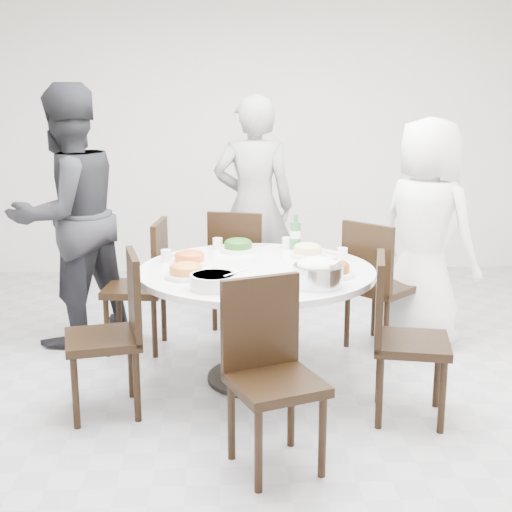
{
  "coord_description": "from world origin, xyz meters",
  "views": [
    {
      "loc": [
        -0.32,
        -4.25,
        1.87
      ],
      "look_at": [
        -0.09,
        0.15,
        0.82
      ],
      "focal_mm": 50.0,
      "sensor_mm": 36.0,
      "label": 1
    }
  ],
  "objects_px": {
    "soup_bowl": "(214,281)",
    "chair_nw": "(135,286)",
    "chair_ne": "(381,284)",
    "diner_right": "(426,232)",
    "diner_left": "(68,216)",
    "chair_n": "(241,268)",
    "diner_middle": "(254,207)",
    "chair_se": "(412,340)",
    "rice_bowl": "(318,276)",
    "beverage_bottle": "(296,232)",
    "chair_s": "(276,379)",
    "chair_sw": "(102,335)",
    "dining_table": "(256,325)"
  },
  "relations": [
    {
      "from": "dining_table",
      "to": "diner_right",
      "type": "bearing_deg",
      "value": 28.0
    },
    {
      "from": "chair_n",
      "to": "chair_nw",
      "type": "xyz_separation_m",
      "value": [
        -0.78,
        -0.49,
        0.0
      ]
    },
    {
      "from": "chair_nw",
      "to": "diner_right",
      "type": "height_order",
      "value": "diner_right"
    },
    {
      "from": "chair_s",
      "to": "soup_bowl",
      "type": "xyz_separation_m",
      "value": [
        -0.31,
        0.67,
        0.32
      ]
    },
    {
      "from": "chair_nw",
      "to": "chair_s",
      "type": "relative_size",
      "value": 1.0
    },
    {
      "from": "soup_bowl",
      "to": "beverage_bottle",
      "type": "bearing_deg",
      "value": 59.82
    },
    {
      "from": "diner_left",
      "to": "chair_nw",
      "type": "bearing_deg",
      "value": 112.21
    },
    {
      "from": "diner_left",
      "to": "soup_bowl",
      "type": "relative_size",
      "value": 6.98
    },
    {
      "from": "diner_middle",
      "to": "chair_s",
      "type": "bearing_deg",
      "value": 93.03
    },
    {
      "from": "chair_n",
      "to": "chair_nw",
      "type": "height_order",
      "value": "same"
    },
    {
      "from": "chair_s",
      "to": "diner_right",
      "type": "distance_m",
      "value": 2.21
    },
    {
      "from": "chair_se",
      "to": "soup_bowl",
      "type": "distance_m",
      "value": 1.17
    },
    {
      "from": "chair_ne",
      "to": "beverage_bottle",
      "type": "height_order",
      "value": "beverage_bottle"
    },
    {
      "from": "chair_sw",
      "to": "dining_table",
      "type": "bearing_deg",
      "value": 103.24
    },
    {
      "from": "chair_s",
      "to": "rice_bowl",
      "type": "bearing_deg",
      "value": 46.19
    },
    {
      "from": "dining_table",
      "to": "chair_ne",
      "type": "height_order",
      "value": "chair_ne"
    },
    {
      "from": "soup_bowl",
      "to": "chair_nw",
      "type": "bearing_deg",
      "value": 118.64
    },
    {
      "from": "soup_bowl",
      "to": "diner_middle",
      "type": "bearing_deg",
      "value": 80.42
    },
    {
      "from": "diner_middle",
      "to": "chair_nw",
      "type": "bearing_deg",
      "value": 45.76
    },
    {
      "from": "chair_n",
      "to": "soup_bowl",
      "type": "distance_m",
      "value": 1.6
    },
    {
      "from": "chair_nw",
      "to": "chair_se",
      "type": "xyz_separation_m",
      "value": [
        1.7,
        -1.21,
        0.0
      ]
    },
    {
      "from": "chair_n",
      "to": "chair_nw",
      "type": "bearing_deg",
      "value": 47.34
    },
    {
      "from": "dining_table",
      "to": "chair_sw",
      "type": "xyz_separation_m",
      "value": [
        -0.91,
        -0.43,
        0.1
      ]
    },
    {
      "from": "chair_nw",
      "to": "chair_sw",
      "type": "distance_m",
      "value": 1.05
    },
    {
      "from": "diner_right",
      "to": "rice_bowl",
      "type": "height_order",
      "value": "diner_right"
    },
    {
      "from": "soup_bowl",
      "to": "diner_left",
      "type": "bearing_deg",
      "value": 130.4
    },
    {
      "from": "beverage_bottle",
      "to": "chair_s",
      "type": "bearing_deg",
      "value": -99.05
    },
    {
      "from": "diner_right",
      "to": "beverage_bottle",
      "type": "bearing_deg",
      "value": 58.0
    },
    {
      "from": "diner_middle",
      "to": "chair_se",
      "type": "bearing_deg",
      "value": 114.79
    },
    {
      "from": "chair_ne",
      "to": "chair_s",
      "type": "relative_size",
      "value": 1.0
    },
    {
      "from": "diner_middle",
      "to": "rice_bowl",
      "type": "xyz_separation_m",
      "value": [
        0.28,
        -1.86,
        -0.1
      ]
    },
    {
      "from": "beverage_bottle",
      "to": "rice_bowl",
      "type": "bearing_deg",
      "value": -88.23
    },
    {
      "from": "dining_table",
      "to": "beverage_bottle",
      "type": "height_order",
      "value": "beverage_bottle"
    },
    {
      "from": "chair_n",
      "to": "rice_bowl",
      "type": "relative_size",
      "value": 3.29
    },
    {
      "from": "diner_left",
      "to": "diner_middle",
      "type": "bearing_deg",
      "value": 158.23
    },
    {
      "from": "diner_left",
      "to": "chair_n",
      "type": "bearing_deg",
      "value": 147.08
    },
    {
      "from": "chair_se",
      "to": "rice_bowl",
      "type": "xyz_separation_m",
      "value": [
        -0.52,
        0.17,
        0.34
      ]
    },
    {
      "from": "chair_ne",
      "to": "diner_right",
      "type": "bearing_deg",
      "value": -114.33
    },
    {
      "from": "diner_left",
      "to": "chair_sw",
      "type": "bearing_deg",
      "value": 62.65
    },
    {
      "from": "diner_right",
      "to": "chair_n",
      "type": "bearing_deg",
      "value": 31.84
    },
    {
      "from": "diner_right",
      "to": "dining_table",
      "type": "bearing_deg",
      "value": 77.56
    },
    {
      "from": "dining_table",
      "to": "soup_bowl",
      "type": "height_order",
      "value": "soup_bowl"
    },
    {
      "from": "chair_ne",
      "to": "rice_bowl",
      "type": "height_order",
      "value": "chair_ne"
    },
    {
      "from": "chair_s",
      "to": "soup_bowl",
      "type": "height_order",
      "value": "chair_s"
    },
    {
      "from": "chair_sw",
      "to": "soup_bowl",
      "type": "xyz_separation_m",
      "value": [
        0.64,
        -0.01,
        0.32
      ]
    },
    {
      "from": "chair_n",
      "to": "soup_bowl",
      "type": "bearing_deg",
      "value": 97.81
    },
    {
      "from": "rice_bowl",
      "to": "beverage_bottle",
      "type": "bearing_deg",
      "value": 91.77
    },
    {
      "from": "dining_table",
      "to": "chair_n",
      "type": "distance_m",
      "value": 1.12
    },
    {
      "from": "chair_ne",
      "to": "soup_bowl",
      "type": "relative_size",
      "value": 3.48
    },
    {
      "from": "rice_bowl",
      "to": "soup_bowl",
      "type": "distance_m",
      "value": 0.6
    }
  ]
}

